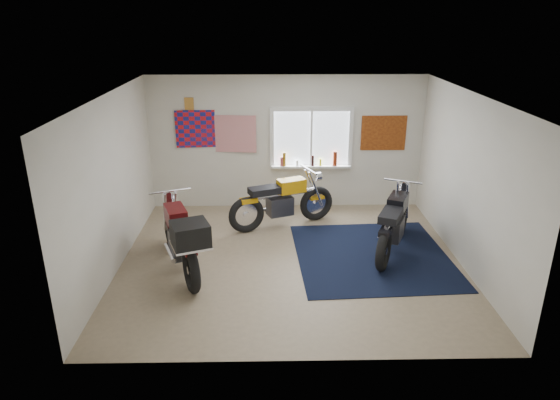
{
  "coord_description": "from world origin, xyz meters",
  "views": [
    {
      "loc": [
        -0.32,
        -7.29,
        3.84
      ],
      "look_at": [
        -0.17,
        0.4,
        0.92
      ],
      "focal_mm": 32.0,
      "sensor_mm": 36.0,
      "label": 1
    }
  ],
  "objects_px": {
    "navy_rug": "(372,255)",
    "black_chrome_bike": "(394,224)",
    "yellow_triumph": "(282,202)",
    "maroon_tourer": "(182,239)"
  },
  "relations": [
    {
      "from": "navy_rug",
      "to": "yellow_triumph",
      "type": "bearing_deg",
      "value": 138.99
    },
    {
      "from": "yellow_triumph",
      "to": "maroon_tourer",
      "type": "bearing_deg",
      "value": -153.54
    },
    {
      "from": "yellow_triumph",
      "to": "maroon_tourer",
      "type": "distance_m",
      "value": 2.4
    },
    {
      "from": "yellow_triumph",
      "to": "black_chrome_bike",
      "type": "height_order",
      "value": "black_chrome_bike"
    },
    {
      "from": "black_chrome_bike",
      "to": "maroon_tourer",
      "type": "distance_m",
      "value": 3.51
    },
    {
      "from": "navy_rug",
      "to": "yellow_triumph",
      "type": "distance_m",
      "value": 2.02
    },
    {
      "from": "yellow_triumph",
      "to": "black_chrome_bike",
      "type": "xyz_separation_m",
      "value": [
        1.86,
        -1.09,
        0.01
      ]
    },
    {
      "from": "navy_rug",
      "to": "black_chrome_bike",
      "type": "height_order",
      "value": "black_chrome_bike"
    },
    {
      "from": "navy_rug",
      "to": "black_chrome_bike",
      "type": "xyz_separation_m",
      "value": [
        0.38,
        0.2,
        0.48
      ]
    },
    {
      "from": "black_chrome_bike",
      "to": "maroon_tourer",
      "type": "height_order",
      "value": "maroon_tourer"
    }
  ]
}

